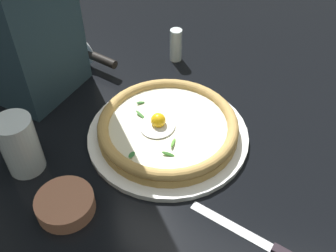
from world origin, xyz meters
The scene contains 8 objects.
ground_plane centered at (0.00, 0.00, -0.01)m, with size 2.40×2.40×0.03m, color black.
pizza_plate centered at (0.05, -0.02, 0.01)m, with size 0.35×0.35×0.01m, color white.
pizza centered at (0.05, -0.02, 0.03)m, with size 0.30×0.30×0.06m.
side_bowl centered at (0.28, -0.14, 0.02)m, with size 0.11×0.11×0.03m, color #BC7758.
pizza_cutter centered at (-0.13, -0.28, 0.04)m, with size 0.05×0.14×0.07m.
table_knife centered at (0.24, 0.23, 0.00)m, with size 0.08×0.23×0.01m.
drinking_glass centered at (0.22, -0.26, 0.05)m, with size 0.07×0.07×0.13m.
pepper_shaker centered at (-0.24, -0.10, 0.05)m, with size 0.03×0.03×0.09m, color silver.
Camera 1 is at (0.61, 0.17, 0.61)m, focal length 41.49 mm.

